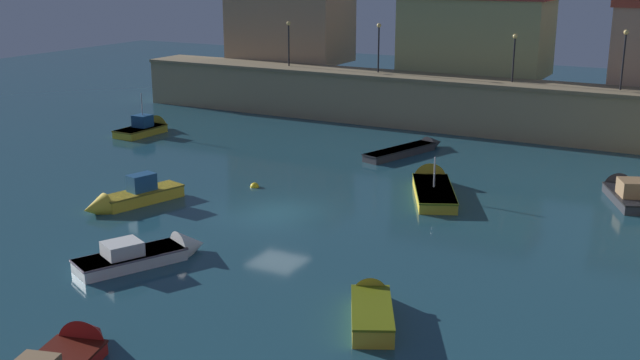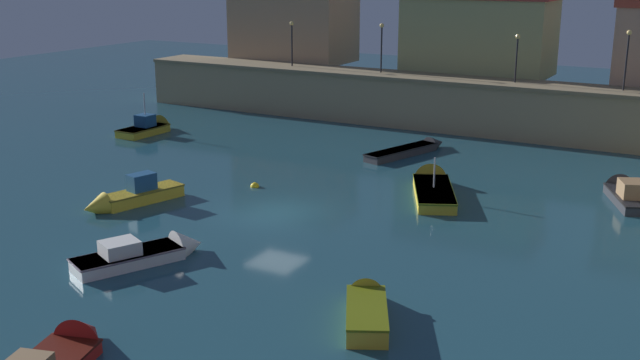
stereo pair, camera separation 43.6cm
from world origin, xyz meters
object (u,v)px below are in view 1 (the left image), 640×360
(quay_lamp_1, at_px, (379,40))
(moored_boat_3, at_px, (63,360))
(moored_boat_1, at_px, (151,253))
(moored_boat_6, at_px, (371,306))
(moored_boat_2, at_px, (130,197))
(moored_boat_7, at_px, (625,191))
(mooring_buoy_0, at_px, (255,187))
(moored_boat_8, at_px, (149,128))
(quay_lamp_0, at_px, (289,36))
(moored_boat_5, at_px, (432,185))
(quay_lamp_2, at_px, (514,50))
(moored_boat_0, at_px, (411,149))
(quay_lamp_3, at_px, (624,51))

(quay_lamp_1, bearing_deg, moored_boat_3, -79.40)
(moored_boat_1, height_order, moored_boat_6, moored_boat_1)
(moored_boat_2, distance_m, moored_boat_6, 16.71)
(moored_boat_6, xyz_separation_m, moored_boat_7, (5.62, 18.59, 0.02))
(moored_boat_3, relative_size, mooring_buoy_0, 11.67)
(moored_boat_2, distance_m, moored_boat_8, 17.14)
(quay_lamp_0, distance_m, quay_lamp_1, 7.69)
(moored_boat_5, height_order, moored_boat_7, moored_boat_5)
(quay_lamp_0, height_order, moored_boat_3, quay_lamp_0)
(quay_lamp_2, xyz_separation_m, mooring_buoy_0, (-8.47, -19.30, -5.88))
(moored_boat_2, bearing_deg, moored_boat_0, 169.93)
(moored_boat_6, relative_size, mooring_buoy_0, 9.37)
(quay_lamp_1, xyz_separation_m, quay_lamp_2, (10.03, 0.00, -0.20))
(moored_boat_2, distance_m, moored_boat_7, 24.99)
(moored_boat_3, height_order, moored_boat_5, moored_boat_5)
(quay_lamp_0, relative_size, moored_boat_8, 0.73)
(quay_lamp_3, height_order, moored_boat_2, quay_lamp_3)
(moored_boat_0, bearing_deg, quay_lamp_0, 76.96)
(moored_boat_7, bearing_deg, moored_boat_6, 139.78)
(moored_boat_7, xyz_separation_m, mooring_buoy_0, (-17.73, -7.26, -0.38))
(moored_boat_1, distance_m, moored_boat_5, 16.12)
(quay_lamp_0, distance_m, moored_boat_5, 24.31)
(moored_boat_0, bearing_deg, mooring_buoy_0, 175.85)
(quay_lamp_2, height_order, moored_boat_5, quay_lamp_2)
(moored_boat_1, distance_m, moored_boat_3, 8.67)
(quay_lamp_2, bearing_deg, moored_boat_5, -89.48)
(quay_lamp_1, bearing_deg, quay_lamp_2, 0.00)
(moored_boat_8, bearing_deg, moored_boat_1, -137.67)
(moored_boat_0, bearing_deg, moored_boat_3, -160.19)
(moored_boat_0, xyz_separation_m, moored_boat_8, (-18.48, -3.23, 0.11))
(moored_boat_5, bearing_deg, moored_boat_6, 167.79)
(moored_boat_2, relative_size, moored_boat_8, 1.17)
(quay_lamp_2, xyz_separation_m, moored_boat_6, (3.64, -30.62, -5.51))
(quay_lamp_1, height_order, moored_boat_6, quay_lamp_1)
(moored_boat_3, bearing_deg, moored_boat_7, -40.92)
(quay_lamp_2, bearing_deg, moored_boat_7, -52.43)
(quay_lamp_2, xyz_separation_m, moored_boat_2, (-12.10, -25.00, -5.45))
(moored_boat_1, height_order, mooring_buoy_0, moored_boat_1)
(quay_lamp_1, relative_size, moored_boat_3, 0.64)
(quay_lamp_2, distance_m, moored_boat_3, 38.74)
(moored_boat_2, bearing_deg, mooring_buoy_0, 163.12)
(moored_boat_0, relative_size, mooring_buoy_0, 14.57)
(quay_lamp_3, xyz_separation_m, moored_boat_1, (-13.29, -30.26, -5.86))
(moored_boat_2, xyz_separation_m, moored_boat_7, (21.36, 12.97, -0.05))
(quay_lamp_1, distance_m, moored_boat_3, 39.32)
(quay_lamp_1, relative_size, mooring_buoy_0, 7.47)
(moored_boat_2, relative_size, mooring_buoy_0, 11.46)
(moored_boat_6, bearing_deg, moored_boat_7, -43.56)
(quay_lamp_0, relative_size, moored_boat_2, 0.63)
(moored_boat_8, bearing_deg, moored_boat_5, -98.57)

